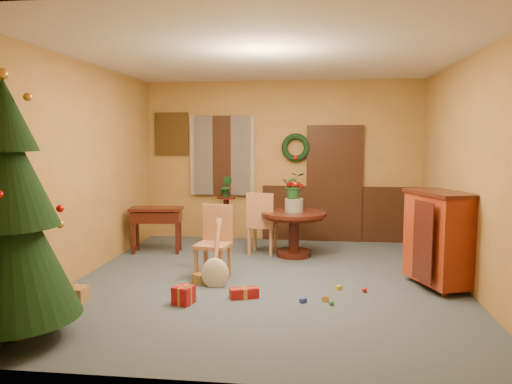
# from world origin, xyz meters

# --- Properties ---
(room_envelope) EXTENTS (5.50, 5.50, 5.50)m
(room_envelope) POSITION_xyz_m (0.21, 2.70, 1.12)
(room_envelope) COLOR #384652
(room_envelope) RESTS_ON ground
(dining_table) EXTENTS (1.04, 1.04, 0.71)m
(dining_table) POSITION_xyz_m (0.28, 1.44, 0.50)
(dining_table) COLOR black
(dining_table) RESTS_ON floor
(urn) EXTENTS (0.29, 0.29, 0.21)m
(urn) POSITION_xyz_m (0.28, 1.44, 0.82)
(urn) COLOR slate
(urn) RESTS_ON dining_table
(centerpiece_plant) EXTENTS (0.37, 0.32, 0.41)m
(centerpiece_plant) POSITION_xyz_m (0.28, 1.44, 1.13)
(centerpiece_plant) COLOR #1E4C23
(centerpiece_plant) RESTS_ON urn
(chair_near) EXTENTS (0.49, 0.49, 0.98)m
(chair_near) POSITION_xyz_m (-0.72, 0.11, 0.53)
(chair_near) COLOR #A06A40
(chair_near) RESTS_ON floor
(chair_far) EXTENTS (0.49, 0.49, 1.01)m
(chair_far) POSITION_xyz_m (-0.24, 1.50, 0.54)
(chair_far) COLOR #A06A40
(chair_far) RESTS_ON floor
(guitar) EXTENTS (0.50, 0.62, 0.82)m
(guitar) POSITION_xyz_m (-0.63, -0.32, 0.42)
(guitar) COLOR beige
(guitar) RESTS_ON floor
(plant_stand) EXTENTS (0.33, 0.33, 0.84)m
(plant_stand) POSITION_xyz_m (-0.95, 2.24, 0.52)
(plant_stand) COLOR black
(plant_stand) RESTS_ON floor
(stand_plant) EXTENTS (0.22, 0.18, 0.38)m
(stand_plant) POSITION_xyz_m (-0.95, 2.24, 1.03)
(stand_plant) COLOR #19471E
(stand_plant) RESTS_ON plant_stand
(christmas_tree) EXTENTS (1.21, 1.21, 2.50)m
(christmas_tree) POSITION_xyz_m (-2.15, -2.17, 1.19)
(christmas_tree) COLOR #382111
(christmas_tree) RESTS_ON floor
(writing_desk) EXTENTS (0.88, 0.51, 0.75)m
(writing_desk) POSITION_xyz_m (-1.96, 1.44, 0.56)
(writing_desk) COLOR black
(writing_desk) RESTS_ON floor
(sideboard) EXTENTS (0.81, 1.07, 1.22)m
(sideboard) POSITION_xyz_m (2.15, -0.01, 0.65)
(sideboard) COLOR #5A170A
(sideboard) RESTS_ON floor
(gift_a) EXTENTS (0.32, 0.24, 0.17)m
(gift_a) POSITION_xyz_m (-2.15, -1.05, 0.08)
(gift_a) COLOR olive
(gift_a) RESTS_ON floor
(gift_b) EXTENTS (0.26, 0.26, 0.21)m
(gift_b) POSITION_xyz_m (-0.85, -1.00, 0.10)
(gift_b) COLOR maroon
(gift_b) RESTS_ON floor
(gift_c) EXTENTS (0.29, 0.29, 0.13)m
(gift_c) POSITION_xyz_m (-0.82, -0.18, 0.07)
(gift_c) COLOR olive
(gift_c) RESTS_ON floor
(gift_d) EXTENTS (0.36, 0.25, 0.12)m
(gift_d) POSITION_xyz_m (-0.20, -0.71, 0.06)
(gift_d) COLOR maroon
(gift_d) RESTS_ON floor
(toy_a) EXTENTS (0.09, 0.09, 0.05)m
(toy_a) POSITION_xyz_m (0.49, -0.80, 0.03)
(toy_a) COLOR #223695
(toy_a) RESTS_ON floor
(toy_b) EXTENTS (0.06, 0.06, 0.06)m
(toy_b) POSITION_xyz_m (0.82, -0.85, 0.03)
(toy_b) COLOR #248535
(toy_b) RESTS_ON floor
(toy_c) EXTENTS (0.09, 0.09, 0.05)m
(toy_c) POSITION_xyz_m (0.92, -0.25, 0.03)
(toy_c) COLOR gold
(toy_c) RESTS_ON floor
(toy_d) EXTENTS (0.06, 0.06, 0.06)m
(toy_d) POSITION_xyz_m (1.23, -0.32, 0.03)
(toy_d) COLOR red
(toy_d) RESTS_ON floor
(toy_e) EXTENTS (0.08, 0.06, 0.05)m
(toy_e) POSITION_xyz_m (0.75, -0.73, 0.03)
(toy_e) COLOR gold
(toy_e) RESTS_ON floor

